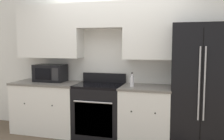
# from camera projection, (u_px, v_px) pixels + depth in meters

# --- Properties ---
(wall_back) EXTENTS (8.00, 0.39, 2.60)m
(wall_back) POSITION_uv_depth(u_px,v_px,m) (117.00, 47.00, 4.31)
(wall_back) COLOR white
(wall_back) RESTS_ON ground_plane
(lower_cabinets_left) EXTENTS (1.20, 0.64, 0.90)m
(lower_cabinets_left) POSITION_uv_depth(u_px,v_px,m) (48.00, 107.00, 4.50)
(lower_cabinets_left) COLOR white
(lower_cabinets_left) RESTS_ON ground_plane
(lower_cabinets_right) EXTENTS (0.81, 0.64, 0.90)m
(lower_cabinets_right) POSITION_uv_depth(u_px,v_px,m) (146.00, 114.00, 4.02)
(lower_cabinets_right) COLOR white
(lower_cabinets_right) RESTS_ON ground_plane
(oven_range) EXTENTS (0.79, 0.65, 1.06)m
(oven_range) POSITION_uv_depth(u_px,v_px,m) (99.00, 110.00, 4.23)
(oven_range) COLOR black
(oven_range) RESTS_ON ground_plane
(refrigerator) EXTENTS (0.83, 0.77, 1.88)m
(refrigerator) POSITION_uv_depth(u_px,v_px,m) (200.00, 86.00, 3.81)
(refrigerator) COLOR black
(refrigerator) RESTS_ON ground_plane
(microwave) EXTENTS (0.55, 0.36, 0.31)m
(microwave) POSITION_uv_depth(u_px,v_px,m) (50.00, 73.00, 4.52)
(microwave) COLOR black
(microwave) RESTS_ON lower_cabinets_left
(bottle) EXTENTS (0.06, 0.06, 0.23)m
(bottle) POSITION_uv_depth(u_px,v_px,m) (132.00, 81.00, 3.95)
(bottle) COLOR silver
(bottle) RESTS_ON lower_cabinets_right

